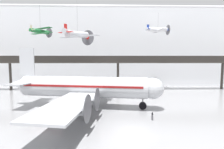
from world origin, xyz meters
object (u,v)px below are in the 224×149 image
Objects in this scene: suspended_plane_green_biplane at (41,31)px; suspended_plane_white_twin at (158,30)px; airliner_silver_main at (83,87)px; info_sign_pedestal at (152,117)px; suspended_plane_silver_racer at (77,35)px.

suspended_plane_white_twin is at bearing -43.95° from suspended_plane_green_biplane.
airliner_silver_main is at bearing -100.96° from suspended_plane_green_biplane.
suspended_plane_white_twin is 6.37× the size of info_sign_pedestal.
info_sign_pedestal is at bearing -105.36° from suspended_plane_silver_racer.
suspended_plane_green_biplane is 31.67m from info_sign_pedestal.
suspended_plane_silver_racer is (-1.84, 5.84, 10.06)m from airliner_silver_main.
suspended_plane_silver_racer is (-20.14, -11.83, -3.06)m from suspended_plane_white_twin.
suspended_plane_white_twin is at bearing -29.26° from suspended_plane_silver_racer.
suspended_plane_white_twin reaches higher than airliner_silver_main.
airliner_silver_main is 28.62m from suspended_plane_white_twin.
suspended_plane_white_twin reaches higher than suspended_plane_green_biplane.
suspended_plane_green_biplane is at bearing -172.35° from suspended_plane_white_twin.
suspended_plane_silver_racer is 7.62× the size of info_sign_pedestal.
airliner_silver_main is 11.78m from suspended_plane_silver_racer.
airliner_silver_main is 13.21m from info_sign_pedestal.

